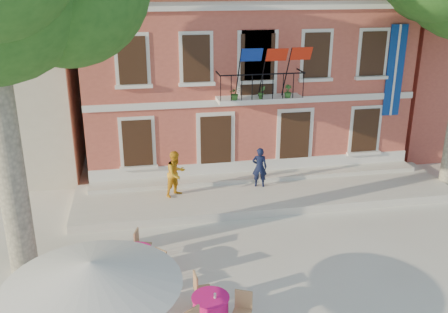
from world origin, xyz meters
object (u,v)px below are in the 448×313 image
pedestrian_navy (260,167)px  cafe_table_3 (128,302)px  patio_umbrella (91,274)px  cafe_table_0 (137,261)px  cafe_table_1 (211,309)px  pedestrian_orange (176,174)px

pedestrian_navy → cafe_table_3: bearing=67.9°
patio_umbrella → cafe_table_3: bearing=71.1°
patio_umbrella → cafe_table_0: patio_umbrella is taller
pedestrian_navy → cafe_table_0: bearing=60.0°
cafe_table_0 → cafe_table_1: bearing=-56.0°
pedestrian_orange → cafe_table_1: (0.15, -6.96, -0.71)m
cafe_table_0 → cafe_table_1: size_ratio=0.97×
patio_umbrella → pedestrian_navy: patio_umbrella is taller
pedestrian_navy → cafe_table_0: 6.70m
pedestrian_orange → patio_umbrella: bearing=-143.0°
patio_umbrella → pedestrian_navy: bearing=56.3°
pedestrian_navy → cafe_table_3: (-4.93, -6.59, -0.65)m
cafe_table_1 → cafe_table_3: size_ratio=0.96×
pedestrian_navy → cafe_table_1: pedestrian_navy is taller
patio_umbrella → cafe_table_1: 3.34m
pedestrian_navy → cafe_table_1: size_ratio=0.82×
pedestrian_navy → cafe_table_3: size_ratio=0.79×
patio_umbrella → cafe_table_1: bearing=23.0°
cafe_table_1 → pedestrian_navy: bearing=67.3°
patio_umbrella → cafe_table_0: 4.13m
cafe_table_0 → cafe_table_1: same height
cafe_table_0 → patio_umbrella: bearing=-103.1°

